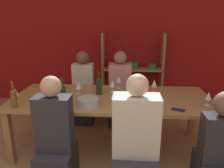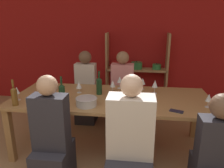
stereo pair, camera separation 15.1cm
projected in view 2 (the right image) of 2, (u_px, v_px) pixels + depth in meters
The scene contains 24 objects.
wall_back_red at pixel (113, 39), 4.52m from camera, with size 8.80×0.06×2.70m.
shelf_unit at pixel (135, 76), 4.49m from camera, with size 1.24×0.30×1.49m.
dining_table at pixel (111, 102), 2.92m from camera, with size 2.60×1.07×0.76m.
mixing_bowl at pixel (86, 101), 2.59m from camera, with size 0.26×0.26×0.10m.
wine_bottle_green at pixel (99, 85), 2.97m from camera, with size 0.08×0.08×0.32m.
wine_bottle_dark at pixel (14, 96), 2.58m from camera, with size 0.07×0.07×0.32m.
wine_bottle_amber at pixel (62, 93), 2.68m from camera, with size 0.08×0.08×0.33m.
wine_glass_red_a at pixel (55, 81), 3.20m from camera, with size 0.07×0.07×0.16m.
wine_glass_empty_a at pixel (113, 84), 3.05m from camera, with size 0.08×0.08×0.18m.
wine_glass_red_b at pixel (209, 98), 2.53m from camera, with size 0.07×0.07×0.17m.
wine_glass_red_c at pixel (143, 81), 3.19m from camera, with size 0.08×0.08×0.17m.
wine_glass_white_a at pixel (17, 91), 2.76m from camera, with size 0.07×0.07×0.17m.
wine_glass_white_b at pixel (79, 85), 3.03m from camera, with size 0.08×0.08×0.16m.
wine_glass_white_c at pixel (112, 95), 2.64m from camera, with size 0.08×0.08×0.16m.
wine_glass_red_d at pixel (155, 84), 3.00m from camera, with size 0.08×0.08×0.19m.
wine_glass_white_d at pixel (128, 92), 2.71m from camera, with size 0.08×0.08×0.18m.
wine_glass_white_e at pixel (218, 103), 2.42m from camera, with size 0.08×0.08×0.15m.
wine_glass_red_e at pixel (120, 80), 3.22m from camera, with size 0.08×0.08×0.18m.
cell_phone at pixel (176, 111), 2.44m from camera, with size 0.17×0.12×0.01m.
person_near_a at pixel (130, 156), 2.14m from camera, with size 0.44×0.55×1.29m.
person_far_a at pixel (86, 95), 3.82m from camera, with size 0.35×0.43×1.25m.
person_near_b at pixel (53, 147), 2.29m from camera, with size 0.36×0.45×1.25m.
person_far_b at pixel (122, 97), 3.72m from camera, with size 0.37×0.46×1.26m.
person_near_c at pixel (214, 165), 2.06m from camera, with size 0.36×0.45×1.15m.
Camera 2 is at (0.54, -0.74, 1.76)m, focal length 35.00 mm.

